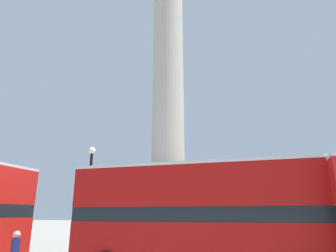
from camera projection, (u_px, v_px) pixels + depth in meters
monument_column at (168, 129)px, 16.63m from camera, size 6.39×6.39×24.57m
bus_a at (210, 213)px, 11.85m from camera, size 11.09×3.04×4.32m
street_lamp at (88, 203)px, 14.75m from camera, size 0.36×0.36×5.71m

